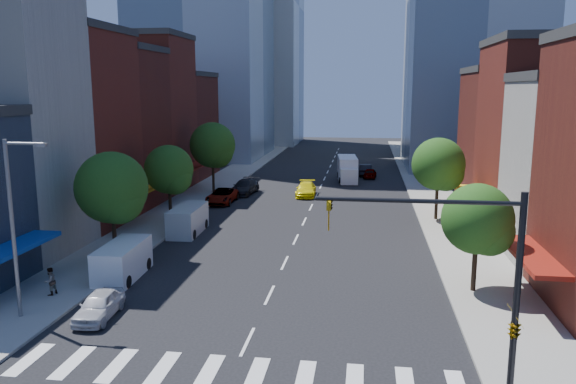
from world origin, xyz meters
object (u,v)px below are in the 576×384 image
(parked_car_front, at_px, (99,305))
(parked_car_third, at_px, (222,196))
(traffic_car_far, at_px, (370,173))
(taxi, at_px, (306,189))
(pedestrian_far, at_px, (50,281))
(traffic_car_oncoming, at_px, (366,170))
(parked_car_second, at_px, (126,265))
(box_truck, at_px, (348,170))
(cargo_van_near, at_px, (122,262))
(parked_car_rear, at_px, (245,187))
(cargo_van_far, at_px, (187,220))

(parked_car_front, distance_m, parked_car_third, 29.20)
(parked_car_third, xyz_separation_m, traffic_car_far, (15.05, 18.45, -0.09))
(taxi, height_order, pedestrian_far, pedestrian_far)
(traffic_car_far, bearing_deg, parked_car_third, 54.95)
(traffic_car_oncoming, bearing_deg, traffic_car_far, 107.62)
(parked_car_second, relative_size, box_truck, 0.52)
(cargo_van_near, bearing_deg, box_truck, 69.89)
(taxi, xyz_separation_m, traffic_car_far, (6.98, 13.44, -0.08))
(parked_car_third, relative_size, taxi, 1.06)
(parked_car_rear, bearing_deg, cargo_van_far, -86.69)
(parked_car_front, xyz_separation_m, traffic_car_far, (13.91, 47.62, -0.03))
(parked_car_rear, relative_size, taxi, 1.07)
(parked_car_third, bearing_deg, traffic_car_oncoming, 54.78)
(cargo_van_far, bearing_deg, traffic_car_oncoming, 65.59)
(traffic_car_oncoming, xyz_separation_m, traffic_car_far, (0.59, -2.07, -0.10))
(traffic_car_oncoming, distance_m, traffic_car_far, 2.15)
(taxi, bearing_deg, traffic_car_oncoming, 65.34)
(parked_car_front, distance_m, traffic_car_far, 49.61)
(traffic_car_far, xyz_separation_m, pedestrian_far, (-17.94, -45.29, 0.29))
(parked_car_second, xyz_separation_m, parked_car_third, (0.30, 22.57, 0.09))
(parked_car_second, distance_m, cargo_van_near, 0.80)
(parked_car_front, distance_m, cargo_van_near, 6.10)
(parked_car_second, relative_size, traffic_car_oncoming, 0.87)
(parked_car_front, xyz_separation_m, box_truck, (11.05, 45.05, 0.75))
(parked_car_front, relative_size, pedestrian_far, 2.52)
(parked_car_rear, height_order, cargo_van_far, cargo_van_far)
(parked_car_rear, relative_size, traffic_car_oncoming, 1.18)
(parked_car_front, height_order, parked_car_rear, parked_car_rear)
(cargo_van_far, xyz_separation_m, traffic_car_oncoming, (14.13, 32.76, -0.34))
(traffic_car_far, bearing_deg, parked_car_rear, 47.77)
(cargo_van_far, relative_size, traffic_car_oncoming, 1.14)
(box_truck, bearing_deg, cargo_van_far, -118.43)
(cargo_van_far, height_order, traffic_car_far, cargo_van_far)
(parked_car_second, bearing_deg, taxi, 78.80)
(parked_car_second, xyz_separation_m, box_truck, (12.49, 38.45, 0.77))
(parked_car_third, xyz_separation_m, cargo_van_far, (0.33, -12.24, 0.35))
(parked_car_third, relative_size, parked_car_rear, 0.99)
(parked_car_second, xyz_separation_m, traffic_car_far, (15.35, 41.02, -0.00))
(cargo_van_near, xyz_separation_m, taxi, (8.35, 28.26, -0.34))
(parked_car_rear, height_order, taxi, parked_car_rear)
(traffic_car_oncoming, height_order, box_truck, box_truck)
(traffic_car_oncoming, bearing_deg, parked_car_second, 72.85)
(parked_car_front, xyz_separation_m, cargo_van_near, (-1.41, 5.92, 0.40))
(parked_car_third, distance_m, taxi, 9.50)
(parked_car_rear, height_order, box_truck, box_truck)
(cargo_van_far, distance_m, pedestrian_far, 14.95)
(parked_car_rear, height_order, pedestrian_far, pedestrian_far)
(cargo_van_near, relative_size, cargo_van_far, 0.99)
(parked_car_third, bearing_deg, cargo_van_far, -88.50)
(parked_car_front, xyz_separation_m, parked_car_third, (-1.14, 29.17, 0.07))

